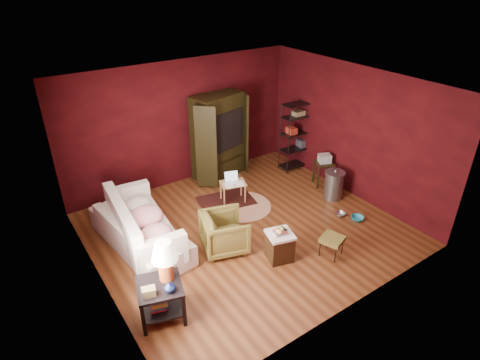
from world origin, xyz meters
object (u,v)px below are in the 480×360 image
Objects in this scene: sofa at (139,226)px; wire_shelving at (298,133)px; tv_armoire at (219,135)px; side_table at (162,273)px; armchair at (225,231)px; hamper at (280,245)px; laptop_desk at (233,185)px.

wire_shelving is (4.45, 0.84, 0.47)m from sofa.
tv_armoire is (2.65, 1.56, 0.59)m from sofa.
armchair is at bearing 26.92° from side_table.
hamper is at bearing -116.43° from tv_armoire.
sofa is 1.15× the size of tv_armoire.
wire_shelving is at bearing -86.18° from sofa.
tv_armoire reaches higher than wire_shelving.
tv_armoire is at bearing 47.77° from side_table.
sofa reaches higher than armchair.
wire_shelving reaches higher than armchair.
laptop_desk is (0.39, 2.05, 0.13)m from hamper.
sofa is at bearing -162.20° from tv_armoire.
tv_armoire is (0.79, 3.23, 0.77)m from hamper.
side_table is 2.04× the size of hamper.
side_table reaches higher than hamper.
wire_shelving is at bearing -44.23° from armchair.
armchair is at bearing -110.64° from laptop_desk.
side_table is at bearing -179.75° from hamper.
laptop_desk is 0.33× the size of tv_armoire.
sofa reaches higher than laptop_desk.
armchair is at bearing -132.67° from tv_armoire.
sofa is at bearing -167.36° from wire_shelving.
armchair is (1.22, -0.91, -0.06)m from sofa.
side_table is (-1.52, -0.77, 0.35)m from armchair.
side_table is 4.39m from tv_armoire.
tv_armoire is at bearing -12.77° from armchair.
tv_armoire reaches higher than laptop_desk.
wire_shelving is at bearing -34.36° from tv_armoire.
laptop_desk is (1.02, 1.29, 0.02)m from armchair.
wire_shelving reaches higher than sofa.
armchair is 1.19× the size of laptop_desk.
armchair is 1.64m from laptop_desk.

